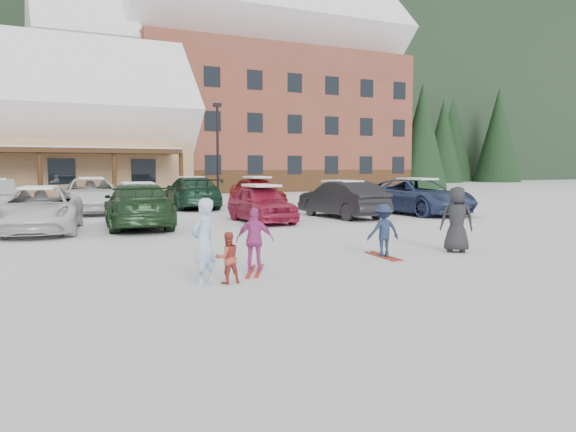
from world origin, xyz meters
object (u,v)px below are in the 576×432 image
toddler_red (228,258)px  parked_car_4 (261,204)px  lamp_post (218,145)px  parked_car_11 (191,193)px  child_navy (383,231)px  adult_skier (204,242)px  child_magenta (255,240)px  parked_car_2 (39,210)px  parked_car_12 (257,192)px  parked_car_5 (342,199)px  parked_car_6 (417,196)px  bystander_dark (457,219)px  alpine_hotel (242,94)px  parked_car_3 (138,206)px  parked_car_10 (91,195)px

toddler_red → parked_car_4: 10.98m
lamp_post → parked_car_11: lamp_post is taller
toddler_red → child_navy: (4.24, 1.18, 0.15)m
adult_skier → parked_car_11: 18.30m
toddler_red → child_magenta: 1.19m
parked_car_2 → parked_car_12: 12.66m
child_navy → parked_car_11: bearing=-83.9°
parked_car_4 → parked_car_5: 3.71m
parked_car_2 → parked_car_6: (15.11, 0.13, 0.06)m
bystander_dark → parked_car_6: bearing=-88.7°
child_navy → parked_car_2: (-6.79, 8.76, 0.10)m
alpine_hotel → lamp_post: 16.53m
lamp_post → parked_car_3: size_ratio=1.16×
toddler_red → parked_car_12: bearing=-114.1°
child_navy → alpine_hotel: bearing=-99.7°
parked_car_12 → child_navy: bearing=-100.2°
parked_car_3 → parked_car_12: (7.46, 7.07, 0.02)m
child_navy → parked_car_3: (-3.73, 8.73, 0.15)m
toddler_red → child_magenta: bearing=-136.4°
parked_car_4 → alpine_hotel: bearing=72.1°
child_navy → parked_car_5: bearing=-109.1°
child_navy → adult_skier: bearing=21.3°
parked_car_2 → parked_car_4: bearing=8.3°
child_navy → parked_car_10: 16.42m
parked_car_2 → parked_car_6: size_ratio=0.92×
toddler_red → adult_skier: bearing=-6.1°
child_magenta → parked_car_11: 17.26m
child_navy → parked_car_12: (3.73, 15.80, 0.16)m
child_navy → child_magenta: bearing=14.1°
bystander_dark → child_magenta: bearing=37.6°
child_magenta → parked_car_2: size_ratio=0.25×
lamp_post → parked_car_6: lamp_post is taller
toddler_red → parked_car_6: parked_car_6 is taller
toddler_red → parked_car_5: parked_car_5 is taller
parked_car_6 → parked_car_10: bearing=147.9°
lamp_post → child_magenta: (-7.75, -23.90, -2.80)m
parked_car_6 → toddler_red: bearing=-144.5°
parked_car_3 → child_navy: bearing=120.5°
parked_car_4 → parked_car_3: bearing=-178.7°
parked_car_4 → parked_car_11: (-0.30, 7.85, 0.09)m
toddler_red → parked_car_5: (8.71, 10.04, 0.28)m
alpine_hotel → toddler_red: bearing=-112.5°
adult_skier → parked_car_10: bearing=-126.0°
parked_car_4 → adult_skier: bearing=-116.2°
parked_car_4 → parked_car_5: bearing=7.1°
child_navy → parked_car_4: (0.77, 8.60, 0.08)m
lamp_post → adult_skier: bearing=-110.1°
lamp_post → child_navy: 24.09m
adult_skier → parked_car_5: adult_skier is taller
toddler_red → parked_car_11: parked_car_11 is taller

